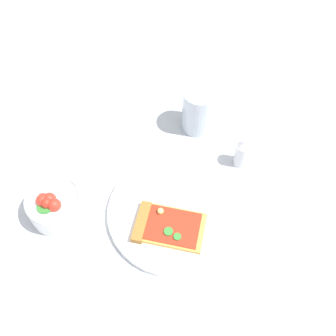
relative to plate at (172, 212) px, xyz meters
name	(u,v)px	position (x,y,z in m)	size (l,w,h in m)	color
ground_plane	(172,228)	(0.03, 0.00, -0.01)	(2.40, 2.40, 0.00)	silver
plate	(172,212)	(0.00, 0.00, 0.00)	(0.26, 0.26, 0.01)	white
pizza_slice_main	(162,225)	(0.04, -0.02, 0.01)	(0.10, 0.14, 0.02)	gold
salad_bowl	(53,204)	(0.01, -0.22, 0.02)	(0.11, 0.11, 0.07)	white
soda_glass	(196,111)	(-0.22, 0.05, 0.04)	(0.07, 0.07, 0.11)	silver
pepper_shaker	(240,153)	(-0.13, 0.14, 0.03)	(0.03, 0.03, 0.07)	silver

